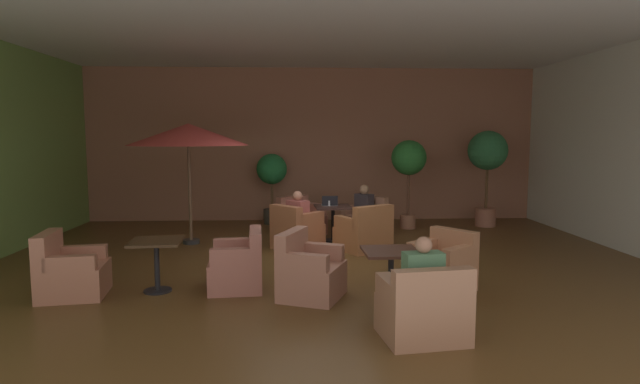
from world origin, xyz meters
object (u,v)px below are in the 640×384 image
(armchair_front_right_east, at_px, (70,273))
(armchair_mid_center_east, at_px, (424,311))
(potted_tree_left_corner, at_px, (272,176))
(potted_tree_mid_right, at_px, (409,163))
(armchair_front_left_north, at_px, (296,231))
(armchair_front_left_west, at_px, (301,220))
(patron_by_window, at_px, (364,202))
(armchair_front_left_south, at_px, (365,220))
(iced_drink_cup, at_px, (329,203))
(cafe_table_front_right, at_px, (157,253))
(patio_umbrella_tall_red, at_px, (188,135))
(armchair_mid_center_south, at_px, (443,267))
(patron_with_friend, at_px, (298,210))
(open_laptop, at_px, (330,203))
(potted_tree_mid_left, at_px, (487,158))
(armchair_front_left_east, at_px, (364,234))
(cafe_table_mid_center, at_px, (391,263))
(armchair_mid_center_north, at_px, (309,273))
(cafe_table_front_left, at_px, (333,214))
(armchair_front_right_north, at_px, (239,267))
(patron_blue_shirt, at_px, (423,273))

(armchair_front_right_east, height_order, armchair_mid_center_east, armchair_front_right_east)
(potted_tree_left_corner, distance_m, potted_tree_mid_right, 3.17)
(armchair_front_left_north, bearing_deg, armchair_front_left_west, 86.35)
(armchair_front_right_east, bearing_deg, potted_tree_mid_right, 40.74)
(armchair_front_left_west, relative_size, patron_by_window, 1.72)
(armchair_front_left_south, distance_m, armchair_front_left_west, 1.36)
(iced_drink_cup, bearing_deg, cafe_table_front_right, -127.79)
(patio_umbrella_tall_red, bearing_deg, armchair_mid_center_south, -38.57)
(armchair_front_left_south, relative_size, patron_with_friend, 1.67)
(cafe_table_front_right, height_order, armchair_mid_center_east, armchair_mid_center_east)
(armchair_front_left_south, bearing_deg, open_laptop, -141.98)
(armchair_mid_center_south, distance_m, potted_tree_mid_left, 5.51)
(armchair_front_left_east, height_order, cafe_table_mid_center, armchair_front_left_east)
(armchair_mid_center_south, bearing_deg, armchair_front_left_north, 126.91)
(armchair_mid_center_north, distance_m, iced_drink_cup, 3.64)
(cafe_table_front_left, relative_size, armchair_front_right_north, 0.88)
(cafe_table_front_right, distance_m, potted_tree_left_corner, 5.45)
(armchair_front_left_east, relative_size, patron_with_friend, 1.77)
(iced_drink_cup, bearing_deg, armchair_mid_center_north, -97.73)
(armchair_front_right_north, bearing_deg, potted_tree_left_corner, 87.50)
(armchair_front_right_north, height_order, armchair_front_right_east, armchair_front_right_east)
(armchair_front_left_west, height_order, armchair_front_right_north, armchair_front_right_north)
(cafe_table_front_right, bearing_deg, armchair_front_left_north, 53.67)
(armchair_mid_center_north, relative_size, open_laptop, 3.13)
(armchair_mid_center_east, bearing_deg, patron_by_window, 88.59)
(armchair_mid_center_north, bearing_deg, potted_tree_mid_right, 64.35)
(open_laptop, bearing_deg, potted_tree_left_corner, 121.41)
(armchair_front_left_west, xyz_separation_m, open_laptop, (0.57, -0.71, 0.44))
(cafe_table_mid_center, xyz_separation_m, potted_tree_mid_right, (1.36, 5.27, 0.94))
(patron_by_window, bearing_deg, patron_with_friend, -137.09)
(armchair_front_left_west, height_order, cafe_table_mid_center, armchair_front_left_west)
(armchair_front_right_east, bearing_deg, potted_tree_left_corner, 66.40)
(armchair_front_left_south, bearing_deg, cafe_table_mid_center, -93.85)
(armchair_front_left_west, bearing_deg, cafe_table_front_left, -50.68)
(patio_umbrella_tall_red, xyz_separation_m, patron_with_friend, (2.05, -0.54, -1.37))
(armchair_front_left_north, bearing_deg, armchair_mid_center_south, -53.09)
(patron_blue_shirt, height_order, patron_with_friend, patron_with_friend)
(armchair_front_left_west, xyz_separation_m, potted_tree_mid_left, (4.25, 0.74, 1.26))
(armchair_front_left_east, height_order, armchair_front_right_north, armchair_front_left_east)
(cafe_table_front_left, height_order, iced_drink_cup, iced_drink_cup)
(armchair_mid_center_east, distance_m, patio_umbrella_tall_red, 6.16)
(patio_umbrella_tall_red, xyz_separation_m, patron_by_window, (3.45, 0.76, -1.39))
(cafe_table_front_right, bearing_deg, patio_umbrella_tall_red, 93.10)
(armchair_front_left_north, bearing_deg, cafe_table_front_right, -126.33)
(cafe_table_front_right, distance_m, patio_umbrella_tall_red, 3.47)
(patron_with_friend, bearing_deg, open_laptop, 48.09)
(cafe_table_front_right, distance_m, armchair_mid_center_south, 3.84)
(armchair_front_left_north, distance_m, potted_tree_mid_left, 5.02)
(cafe_table_mid_center, relative_size, armchair_mid_center_south, 0.71)
(armchair_front_left_south, bearing_deg, armchair_front_right_north, -120.56)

